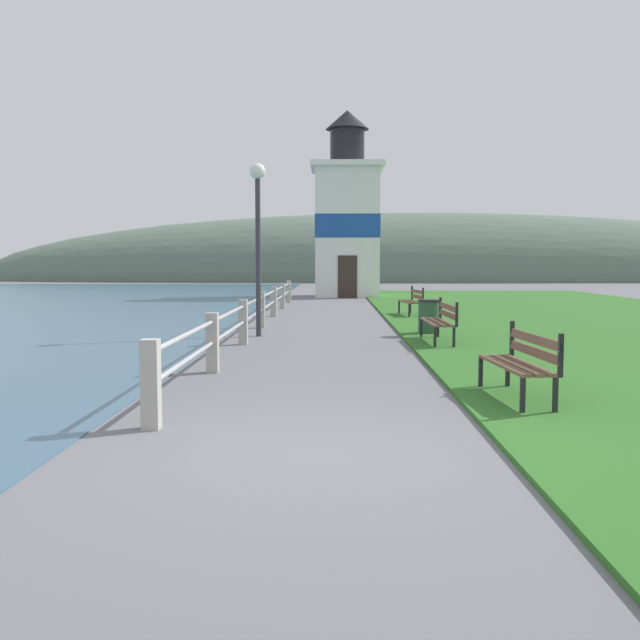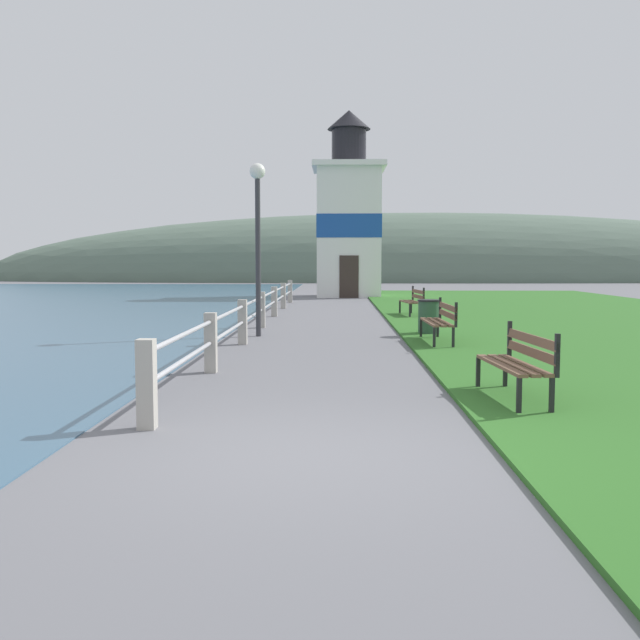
% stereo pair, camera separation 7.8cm
% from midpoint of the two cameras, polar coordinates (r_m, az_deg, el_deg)
% --- Properties ---
extents(ground_plane, '(160.00, 160.00, 0.00)m').
position_cam_midpoint_polar(ground_plane, '(6.48, -1.01, -10.84)').
color(ground_plane, slate).
extents(grass_verge, '(12.00, 41.47, 0.06)m').
position_cam_midpoint_polar(grass_verge, '(21.48, 21.82, -0.16)').
color(grass_verge, '#2D6623').
rests_on(grass_verge, ground_plane).
extents(seawall_railing, '(0.18, 22.68, 0.94)m').
position_cam_midpoint_polar(seawall_railing, '(18.62, -4.58, 1.03)').
color(seawall_railing, '#A8A399').
rests_on(seawall_railing, ground_plane).
extents(park_bench_near, '(0.60, 1.74, 0.94)m').
position_cam_midpoint_polar(park_bench_near, '(9.07, 15.89, -3.06)').
color(park_bench_near, brown).
rests_on(park_bench_near, ground_plane).
extents(park_bench_midway, '(0.51, 1.97, 0.94)m').
position_cam_midpoint_polar(park_bench_midway, '(15.04, 9.77, 0.10)').
color(park_bench_midway, brown).
rests_on(park_bench_midway, ground_plane).
extents(park_bench_far, '(0.64, 1.64, 0.94)m').
position_cam_midpoint_polar(park_bench_far, '(22.42, 7.59, 1.62)').
color(park_bench_far, brown).
rests_on(park_bench_far, ground_plane).
extents(lighthouse, '(3.49, 3.49, 9.00)m').
position_cam_midpoint_polar(lighthouse, '(35.13, 2.37, 8.05)').
color(lighthouse, white).
rests_on(lighthouse, ground_plane).
extents(trash_bin, '(0.54, 0.54, 0.84)m').
position_cam_midpoint_polar(trash_bin, '(16.85, 8.84, 0.20)').
color(trash_bin, '#2D5138').
rests_on(trash_bin, ground_plane).
extents(lamp_post, '(0.36, 0.36, 3.96)m').
position_cam_midpoint_polar(lamp_post, '(16.51, -4.87, 8.19)').
color(lamp_post, '#333338').
rests_on(lamp_post, ground_plane).
extents(distant_hillside, '(80.00, 16.00, 12.00)m').
position_cam_midpoint_polar(distant_hillside, '(64.37, 8.29, 3.14)').
color(distant_hillside, '#566B5B').
rests_on(distant_hillside, ground_plane).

